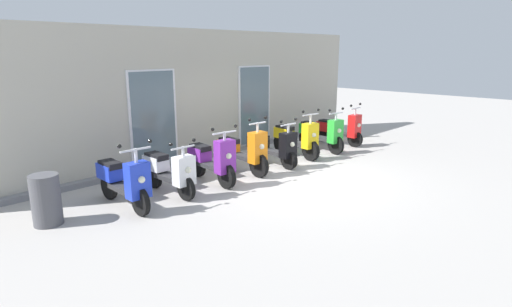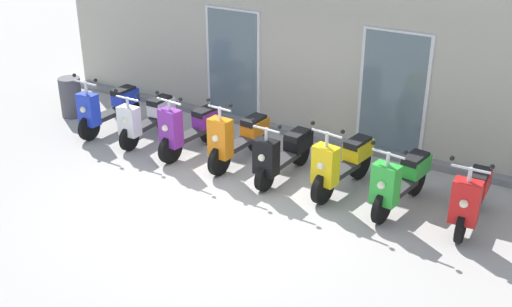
% 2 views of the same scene
% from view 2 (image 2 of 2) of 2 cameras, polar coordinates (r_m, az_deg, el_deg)
% --- Properties ---
extents(ground_plane, '(40.00, 40.00, 0.00)m').
position_cam_2_polar(ground_plane, '(10.06, -2.97, -3.93)').
color(ground_plane, '#A8A39E').
extents(storefront_facade, '(11.86, 0.50, 3.23)m').
position_cam_2_polar(storefront_facade, '(11.88, 5.13, 8.79)').
color(storefront_facade, '#B2AD9E').
rests_on(storefront_facade, ground_plane).
extents(scooter_blue, '(0.62, 1.63, 1.27)m').
position_cam_2_polar(scooter_blue, '(12.64, -13.30, 4.11)').
color(scooter_blue, black).
rests_on(scooter_blue, ground_plane).
extents(scooter_white, '(0.58, 1.53, 1.14)m').
position_cam_2_polar(scooter_white, '(12.04, -9.91, 3.27)').
color(scooter_white, black).
rests_on(scooter_white, ground_plane).
extents(scooter_purple, '(0.62, 1.60, 1.28)m').
position_cam_2_polar(scooter_purple, '(11.39, -6.09, 2.32)').
color(scooter_purple, black).
rests_on(scooter_purple, ground_plane).
extents(scooter_orange, '(0.53, 1.69, 1.33)m').
position_cam_2_polar(scooter_orange, '(10.93, -1.66, 1.46)').
color(scooter_orange, black).
rests_on(scooter_orange, ground_plane).
extents(scooter_black, '(0.56, 1.60, 1.19)m').
position_cam_2_polar(scooter_black, '(10.46, 2.47, 0.02)').
color(scooter_black, black).
rests_on(scooter_black, ground_plane).
extents(scooter_yellow, '(0.62, 1.64, 1.30)m').
position_cam_2_polar(scooter_yellow, '(10.11, 7.82, -0.88)').
color(scooter_yellow, black).
rests_on(scooter_yellow, ground_plane).
extents(scooter_green, '(0.61, 1.62, 1.24)m').
position_cam_2_polar(scooter_green, '(9.73, 12.99, -2.34)').
color(scooter_green, black).
rests_on(scooter_green, ground_plane).
extents(scooter_red, '(0.59, 1.54, 1.25)m').
position_cam_2_polar(scooter_red, '(9.59, 18.98, -3.70)').
color(scooter_red, black).
rests_on(scooter_red, ground_plane).
extents(trash_bin, '(0.45, 0.45, 0.83)m').
position_cam_2_polar(trash_bin, '(13.66, -16.46, 4.94)').
color(trash_bin, '#4C4C51').
rests_on(trash_bin, ground_plane).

